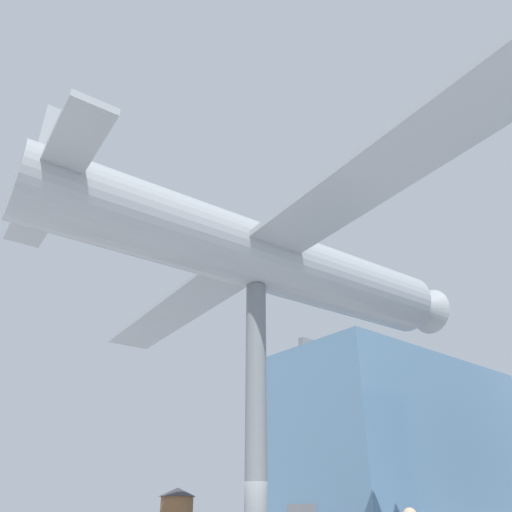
# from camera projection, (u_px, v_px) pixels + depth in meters

# --- Properties ---
(glass_pavilion_left) EXTENTS (8.57, 15.46, 10.62)m
(glass_pavilion_left) POSITION_uv_depth(u_px,v_px,m) (395.00, 454.00, 29.18)
(glass_pavilion_left) COLOR slate
(glass_pavilion_left) RESTS_ON ground_plane
(support_pylon_central) EXTENTS (0.58, 0.58, 7.86)m
(support_pylon_central) POSITION_uv_depth(u_px,v_px,m) (256.00, 422.00, 13.13)
(support_pylon_central) COLOR slate
(support_pylon_central) RESTS_ON ground_plane
(suspended_airplane) EXTENTS (21.32, 15.79, 3.55)m
(suspended_airplane) POSITION_uv_depth(u_px,v_px,m) (264.00, 258.00, 15.60)
(suspended_airplane) COLOR #93999E
(suspended_airplane) RESTS_ON support_pylon_central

